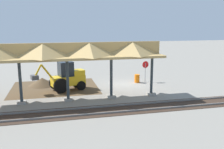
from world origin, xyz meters
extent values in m
plane|color=gray|center=(0.00, 0.00, 0.00)|extent=(120.00, 120.00, 0.00)
cube|color=brown|center=(7.38, -0.42, 0.00)|extent=(8.57, 7.00, 0.01)
cube|color=#9E998E|center=(-1.17, 4.28, 0.10)|extent=(0.70, 0.70, 0.20)
cylinder|color=#2D383D|center=(-1.17, 4.28, 1.80)|extent=(0.24, 0.24, 3.60)
cube|color=#9E998E|center=(2.57, 4.28, 0.10)|extent=(0.70, 0.70, 0.20)
cylinder|color=#2D383D|center=(2.57, 4.28, 1.80)|extent=(0.24, 0.24, 3.60)
cube|color=#9E998E|center=(6.31, 4.28, 0.10)|extent=(0.70, 0.70, 0.20)
cylinder|color=#2D383D|center=(6.31, 4.28, 1.80)|extent=(0.24, 0.24, 3.60)
cube|color=#9E998E|center=(10.06, 4.28, 0.10)|extent=(0.70, 0.70, 0.20)
cylinder|color=#2D383D|center=(10.06, 4.28, 1.80)|extent=(0.24, 0.24, 3.60)
cube|color=tan|center=(6.31, 4.28, 3.70)|extent=(16.17, 3.20, 0.20)
cube|color=tan|center=(6.31, 4.28, 4.35)|extent=(16.17, 0.20, 1.10)
pyramid|color=tan|center=(0.70, 4.28, 4.35)|extent=(3.37, 3.20, 1.10)
pyramid|color=tan|center=(4.44, 4.28, 4.35)|extent=(3.37, 3.20, 1.10)
pyramid|color=tan|center=(8.18, 4.28, 4.35)|extent=(3.37, 3.20, 1.10)
cube|color=slate|center=(0.00, 6.73, 0.07)|extent=(60.00, 0.08, 0.15)
cube|color=slate|center=(0.00, 8.17, 0.07)|extent=(60.00, 0.08, 0.15)
cube|color=#38281E|center=(0.00, 7.45, 0.01)|extent=(60.00, 2.58, 0.03)
cylinder|color=gray|center=(-2.48, -0.75, 1.07)|extent=(0.06, 0.06, 2.14)
cylinder|color=red|center=(-2.48, -0.75, 1.95)|extent=(0.76, 0.14, 0.76)
cube|color=yellow|center=(6.10, 0.81, 0.97)|extent=(3.44, 2.15, 0.90)
cube|color=#1E262D|center=(6.29, 0.87, 2.12)|extent=(1.58, 1.49, 1.40)
cube|color=yellow|center=(5.12, 0.52, 1.67)|extent=(1.41, 1.37, 0.50)
cylinder|color=black|center=(7.22, 0.40, 0.70)|extent=(1.43, 0.68, 1.40)
cylinder|color=black|center=(6.82, 1.77, 0.70)|extent=(1.43, 0.68, 1.40)
cylinder|color=black|center=(5.24, -0.12, 0.45)|extent=(0.95, 0.54, 0.90)
cylinder|color=black|center=(4.87, 1.13, 0.45)|extent=(0.95, 0.54, 0.90)
cylinder|color=yellow|center=(8.07, 1.39, 2.08)|extent=(1.07, 0.47, 1.41)
cylinder|color=yellow|center=(8.83, 1.61, 2.17)|extent=(0.80, 0.38, 1.21)
cube|color=#47474C|center=(9.14, 1.71, 1.61)|extent=(0.80, 0.94, 0.40)
cone|color=brown|center=(8.67, -1.65, 0.00)|extent=(5.74, 5.74, 1.63)
cylinder|color=orange|center=(-1.48, -0.62, 0.45)|extent=(0.56, 0.56, 0.90)
camera|label=1|loc=(7.34, 24.87, 6.44)|focal=40.00mm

